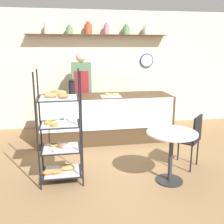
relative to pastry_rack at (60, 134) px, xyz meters
name	(u,v)px	position (x,y,z in m)	size (l,w,h in m)	color
ground_plane	(117,165)	(0.88, 0.33, -0.69)	(14.00, 14.00, 0.00)	olive
back_wall	(98,69)	(0.88, 2.69, 0.68)	(10.00, 0.30, 2.70)	beige
display_counter	(105,118)	(0.88, 1.59, -0.23)	(2.69, 0.81, 0.93)	#4C3823
pastry_rack	(60,134)	(0.00, 0.00, 0.00)	(0.59, 0.48, 1.59)	black
person_worker	(82,89)	(0.45, 2.16, 0.29)	(0.42, 0.23, 1.78)	#282833
cafe_table	(171,145)	(1.53, -0.31, -0.13)	(0.70, 0.70, 0.74)	#262628
cafe_chair	(191,136)	(2.01, 0.06, -0.16)	(0.54, 0.54, 0.87)	black
coffee_carafe	(72,88)	(0.22, 1.55, 0.41)	(0.12, 0.12, 0.35)	black
donut_tray_counter	(111,95)	(0.99, 1.52, 0.26)	(0.39, 0.29, 0.05)	white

